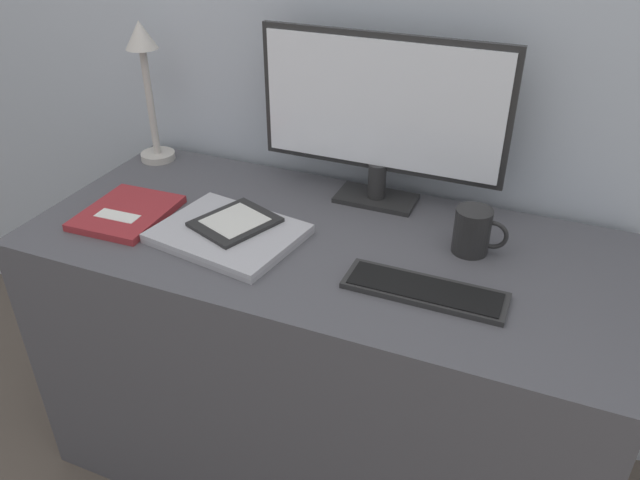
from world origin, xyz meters
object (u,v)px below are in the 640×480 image
Objects in this scene: monitor at (381,113)px; desk_lamp at (146,73)px; notebook at (127,213)px; coffee_mug at (473,231)px; laptop at (228,234)px; keyboard at (425,290)px; ereader at (235,222)px.

monitor is 1.56× the size of desk_lamp.
notebook is 2.00× the size of coffee_mug.
coffee_mug is (0.53, 0.16, 0.04)m from laptop.
desk_lamp is at bearing 112.63° from notebook.
desk_lamp is 1.64× the size of notebook.
coffee_mug is (0.05, 0.19, 0.05)m from keyboard.
notebook is 0.83m from coffee_mug.
ereader reaches higher than keyboard.
notebook is (-0.54, -0.32, -0.22)m from monitor.
keyboard is at bearing -21.15° from desk_lamp.
monitor is 0.43m from ereader.
monitor is 1.85× the size of keyboard.
keyboard is 0.98m from desk_lamp.
keyboard is 0.21m from coffee_mug.
laptop is (-0.47, 0.03, 0.00)m from keyboard.
desk_lamp reaches higher than notebook.
ereader is at bearing 85.20° from laptop.
laptop is at bearing -163.19° from coffee_mug.
desk_lamp is at bearing 146.07° from ereader.
laptop is at bearing 175.91° from keyboard.
desk_lamp is at bearing 158.85° from keyboard.
laptop is at bearing 1.19° from notebook.
coffee_mug is (0.27, -0.15, -0.18)m from monitor.
notebook is (-0.28, -0.04, -0.02)m from ereader.
desk_lamp is at bearing -179.81° from monitor.
desk_lamp is (-0.41, 0.31, 0.24)m from laptop.
ereader is 0.55m from desk_lamp.
laptop reaches higher than notebook.
monitor is 0.46m from laptop.
monitor is 2.56× the size of notebook.
keyboard is at bearing -4.09° from laptop.
monitor is 0.66m from notebook.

